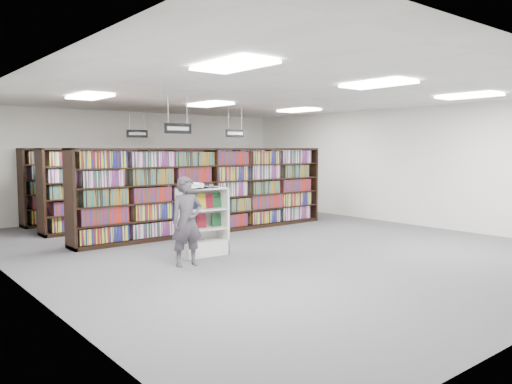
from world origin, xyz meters
TOP-DOWN VIEW (x-y plane):
  - floor at (0.00, 0.00)m, footprint 12.00×12.00m
  - ceiling at (0.00, 0.00)m, footprint 10.00×12.00m
  - wall_back at (0.00, 6.00)m, footprint 10.00×0.10m
  - wall_left at (-5.00, 0.00)m, footprint 0.10×12.00m
  - wall_right at (5.00, 0.00)m, footprint 0.10×12.00m
  - bookshelf_row_near at (0.00, 2.00)m, footprint 7.00×0.60m
  - bookshelf_row_mid at (0.00, 4.00)m, footprint 7.00×0.60m
  - bookshelf_row_far at (0.00, 5.70)m, footprint 7.00×0.60m
  - aisle_sign_left at (-1.50, 1.00)m, footprint 0.65×0.02m
  - aisle_sign_right at (1.50, 3.00)m, footprint 0.65×0.02m
  - aisle_sign_center at (-0.50, 5.00)m, footprint 0.65×0.02m
  - troffer_front_left at (-3.00, -3.00)m, footprint 0.60×1.20m
  - troffer_front_center at (0.00, -3.00)m, footprint 0.60×1.20m
  - troffer_front_right at (3.00, -3.00)m, footprint 0.60×1.20m
  - troffer_back_left at (-3.00, 2.00)m, footprint 0.60×1.20m
  - troffer_back_center at (0.00, 2.00)m, footprint 0.60×1.20m
  - troffer_back_right at (3.00, 2.00)m, footprint 0.60×1.20m
  - endcap_display at (-1.63, -0.10)m, footprint 0.99×0.57m
  - open_book at (-1.77, -0.17)m, footprint 0.72×0.44m
  - shopper at (-2.33, -0.70)m, footprint 0.64×0.47m

SIDE VIEW (x-z plane):
  - floor at x=0.00m, z-range 0.00..0.00m
  - endcap_display at x=-1.63m, z-range -0.21..1.12m
  - shopper at x=-2.33m, z-range 0.00..1.59m
  - bookshelf_row_near at x=0.00m, z-range 0.00..2.10m
  - bookshelf_row_mid at x=0.00m, z-range 0.00..2.10m
  - bookshelf_row_far at x=0.00m, z-range 0.00..2.10m
  - open_book at x=-1.77m, z-range 1.29..1.43m
  - wall_back at x=0.00m, z-range 0.00..3.20m
  - wall_left at x=-5.00m, z-range 0.00..3.20m
  - wall_right at x=5.00m, z-range 0.00..3.20m
  - aisle_sign_left at x=-1.50m, z-range 2.13..2.93m
  - aisle_sign_right at x=1.50m, z-range 2.13..2.93m
  - aisle_sign_center at x=-0.50m, z-range 2.13..2.93m
  - troffer_front_left at x=-3.00m, z-range 3.14..3.18m
  - troffer_front_center at x=0.00m, z-range 3.14..3.18m
  - troffer_front_right at x=3.00m, z-range 3.14..3.18m
  - troffer_back_left at x=-3.00m, z-range 3.14..3.18m
  - troffer_back_center at x=0.00m, z-range 3.14..3.18m
  - troffer_back_right at x=3.00m, z-range 3.14..3.18m
  - ceiling at x=0.00m, z-range 3.15..3.25m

